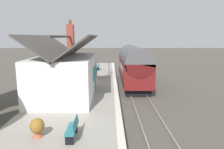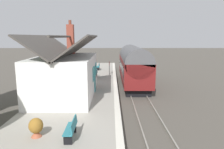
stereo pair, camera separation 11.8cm
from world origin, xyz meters
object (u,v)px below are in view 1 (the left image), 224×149
object	(u,v)px
station_building	(66,75)
station_sign_board	(109,65)
bench_platform_end	(73,128)
bench_by_lamp	(95,73)
planter_edge_far	(92,71)
planter_bench_right	(78,74)
bench_mid_platform	(98,66)
train	(133,65)
planter_by_door	(37,127)
planter_under_sign	(87,72)

from	to	relation	value
station_building	station_sign_board	xyz separation A→B (m)	(9.14, -3.21, -0.47)
bench_platform_end	station_building	bearing A→B (deg)	14.04
bench_by_lamp	planter_edge_far	bearing A→B (deg)	13.14
planter_bench_right	bench_mid_platform	bearing A→B (deg)	-21.42
train	bench_mid_platform	size ratio (longest dim) A/B	7.68
bench_by_lamp	planter_by_door	bearing A→B (deg)	173.15
bench_by_lamp	station_sign_board	size ratio (longest dim) A/B	0.90
bench_mid_platform	planter_edge_far	bearing A→B (deg)	171.99
planter_under_sign	planter_by_door	xyz separation A→B (m)	(-15.03, 0.56, 0.03)
bench_platform_end	station_sign_board	xyz separation A→B (m)	(15.88, -1.53, 0.71)
station_sign_board	bench_platform_end	bearing A→B (deg)	174.51
train	station_building	xyz separation A→B (m)	(-7.26, 5.92, 0.28)
bench_by_lamp	planter_bench_right	world-z (taller)	bench_by_lamp
bench_mid_platform	planter_bench_right	distance (m)	5.51
station_sign_board	bench_by_lamp	bearing A→B (deg)	143.33
bench_platform_end	planter_edge_far	bearing A→B (deg)	1.77
bench_platform_end	planter_bench_right	size ratio (longest dim) A/B	1.93
planter_by_door	planter_edge_far	bearing A→B (deg)	-4.13
train	station_building	world-z (taller)	station_building
station_building	station_sign_board	world-z (taller)	station_building
bench_by_lamp	bench_platform_end	distance (m)	13.84
bench_by_lamp	planter_edge_far	distance (m)	2.20
station_building	planter_bench_right	bearing A→B (deg)	2.63
station_building	bench_mid_platform	xyz separation A→B (m)	(12.62, -1.67, -1.18)
bench_by_lamp	planter_bench_right	distance (m)	2.08
station_sign_board	train	bearing A→B (deg)	-124.77
planter_edge_far	bench_by_lamp	bearing A→B (deg)	-166.86
bench_by_lamp	bench_mid_platform	size ratio (longest dim) A/B	1.01
train	bench_mid_platform	bearing A→B (deg)	38.43
station_building	bench_platform_end	size ratio (longest dim) A/B	5.46
bench_platform_end	planter_by_door	distance (m)	1.64
bench_platform_end	bench_mid_platform	bearing A→B (deg)	0.05
planter_edge_far	planter_bench_right	bearing A→B (deg)	138.74
train	station_building	size ratio (longest dim) A/B	1.40
train	planter_by_door	bearing A→B (deg)	157.02
train	planter_bench_right	bearing A→B (deg)	87.88
bench_platform_end	planter_bench_right	distance (m)	14.37
station_sign_board	planter_bench_right	bearing A→B (deg)	114.87
train	station_sign_board	xyz separation A→B (m)	(1.88, 2.71, -0.18)
bench_by_lamp	station_sign_board	distance (m)	2.64
bench_platform_end	station_sign_board	world-z (taller)	station_sign_board
train	planter_bench_right	size ratio (longest dim) A/B	14.74
train	bench_mid_platform	distance (m)	6.90
bench_mid_platform	station_sign_board	size ratio (longest dim) A/B	0.89
planter_edge_far	planter_bench_right	world-z (taller)	planter_bench_right
planter_edge_far	planter_under_sign	bearing A→B (deg)	143.98
bench_mid_platform	station_sign_board	bearing A→B (deg)	-156.06
bench_mid_platform	planter_bench_right	size ratio (longest dim) A/B	1.92
train	bench_platform_end	world-z (taller)	train
bench_mid_platform	planter_by_door	xyz separation A→B (m)	(-19.20, 1.62, -0.02)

